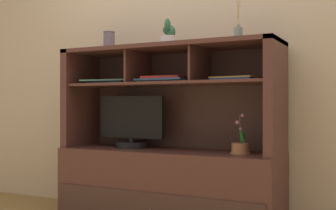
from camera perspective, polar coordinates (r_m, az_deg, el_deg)
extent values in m
cube|color=tan|center=(3.46, 2.15, 8.90)|extent=(6.00, 0.02, 2.80)
cube|color=#472621|center=(3.22, 0.00, -10.68)|extent=(1.63, 0.50, 0.54)
cube|color=#472621|center=(3.59, -11.27, 0.82)|extent=(0.06, 0.45, 0.76)
cube|color=#472621|center=(2.89, 14.04, 1.02)|extent=(0.06, 0.45, 0.76)
cube|color=#3A2520|center=(3.35, 1.67, 0.62)|extent=(1.57, 0.02, 0.73)
cube|color=#472621|center=(3.19, 0.00, 7.48)|extent=(1.63, 0.45, 0.03)
cube|color=#472621|center=(3.16, 0.00, 2.80)|extent=(1.51, 0.41, 0.02)
cube|color=#472621|center=(3.30, -3.93, 4.91)|extent=(0.02, 0.38, 0.24)
cube|color=#472621|center=(3.07, 4.22, 5.28)|extent=(0.02, 0.38, 0.24)
cylinder|color=black|center=(3.34, -4.81, -5.23)|extent=(0.24, 0.24, 0.04)
cylinder|color=black|center=(3.34, -4.81, -4.59)|extent=(0.04, 0.04, 0.03)
cube|color=black|center=(3.33, -4.81, -1.58)|extent=(0.54, 0.03, 0.32)
cube|color=black|center=(3.32, -4.95, -1.58)|extent=(0.51, 0.00, 0.29)
cylinder|color=#A96B44|center=(2.97, 9.47, -5.63)|extent=(0.12, 0.12, 0.07)
cylinder|color=#A96B44|center=(2.97, 9.47, -6.24)|extent=(0.13, 0.13, 0.01)
cylinder|color=#4C6B38|center=(2.96, 9.47, -3.15)|extent=(0.02, 0.01, 0.19)
sphere|color=#CD70B7|center=(2.95, 9.53, -3.15)|extent=(0.02, 0.02, 0.02)
sphere|color=#CD70B7|center=(2.95, 9.10, -2.25)|extent=(0.03, 0.03, 0.03)
sphere|color=#CD70B7|center=(2.94, 9.77, -1.35)|extent=(0.02, 0.02, 0.02)
ellipsoid|color=#236525|center=(2.95, 9.74, -4.39)|extent=(0.05, 0.06, 0.13)
ellipsoid|color=#236525|center=(2.97, 9.85, -4.36)|extent=(0.05, 0.06, 0.11)
cube|color=navy|center=(3.00, 9.13, 3.30)|extent=(0.30, 0.31, 0.02)
cube|color=#C08F3D|center=(3.00, 9.17, 3.53)|extent=(0.33, 0.33, 0.01)
cube|color=beige|center=(3.21, -0.22, 3.05)|extent=(0.40, 0.20, 0.01)
cube|color=#34577A|center=(3.20, -0.24, 3.30)|extent=(0.39, 0.31, 0.01)
cube|color=#B02725|center=(3.20, -0.27, 3.58)|extent=(0.32, 0.30, 0.02)
cube|color=#28344C|center=(3.40, -7.51, 2.92)|extent=(0.32, 0.21, 0.02)
cube|color=#45775D|center=(3.40, -7.64, 3.16)|extent=(0.42, 0.32, 0.01)
cylinder|color=slate|center=(2.99, 9.18, 9.15)|extent=(0.06, 0.06, 0.09)
cylinder|color=slate|center=(3.00, 9.18, 10.19)|extent=(0.03, 0.03, 0.02)
cylinder|color=tan|center=(3.02, 9.25, 12.00)|extent=(0.00, 0.02, 0.21)
cylinder|color=tan|center=(3.02, 9.23, 11.98)|extent=(0.05, 0.03, 0.21)
cylinder|color=tan|center=(3.02, 9.16, 11.98)|extent=(0.02, 0.01, 0.21)
cylinder|color=tan|center=(3.02, 9.10, 11.99)|extent=(0.00, 0.05, 0.21)
cylinder|color=tan|center=(3.02, 9.12, 12.00)|extent=(0.03, 0.02, 0.21)
cylinder|color=tan|center=(3.01, 9.19, 12.01)|extent=(0.02, 0.02, 0.21)
cylinder|color=silver|center=(3.20, 0.05, 8.38)|extent=(0.12, 0.12, 0.07)
cylinder|color=silver|center=(3.20, 0.05, 7.81)|extent=(0.14, 0.14, 0.01)
ellipsoid|color=#275837|center=(3.20, 0.43, 9.54)|extent=(0.06, 0.07, 0.10)
ellipsoid|color=#275837|center=(3.23, 0.17, 9.51)|extent=(0.06, 0.06, 0.08)
ellipsoid|color=#275837|center=(3.22, -0.17, 9.82)|extent=(0.05, 0.07, 0.07)
ellipsoid|color=#275837|center=(3.19, -0.06, 10.45)|extent=(0.04, 0.06, 0.10)
cylinder|color=#615663|center=(3.49, -7.74, 8.23)|extent=(0.09, 0.09, 0.14)
torus|color=#615663|center=(3.50, -7.74, 9.47)|extent=(0.09, 0.09, 0.01)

